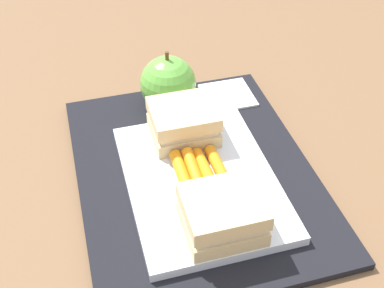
% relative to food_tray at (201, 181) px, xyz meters
% --- Properties ---
extents(ground_plane, '(2.40, 2.40, 0.00)m').
position_rel_food_tray_xyz_m(ground_plane, '(0.03, 0.00, -0.02)').
color(ground_plane, brown).
extents(lunchbag_mat, '(0.36, 0.28, 0.01)m').
position_rel_food_tray_xyz_m(lunchbag_mat, '(0.03, 0.00, -0.01)').
color(lunchbag_mat, black).
rests_on(lunchbag_mat, ground_plane).
extents(food_tray, '(0.23, 0.17, 0.01)m').
position_rel_food_tray_xyz_m(food_tray, '(0.00, 0.00, 0.00)').
color(food_tray, white).
rests_on(food_tray, lunchbag_mat).
extents(sandwich_half_left, '(0.07, 0.08, 0.04)m').
position_rel_food_tray_xyz_m(sandwich_half_left, '(-0.08, 0.00, 0.03)').
color(sandwich_half_left, '#DBC189').
rests_on(sandwich_half_left, food_tray).
extents(sandwich_half_right, '(0.07, 0.08, 0.04)m').
position_rel_food_tray_xyz_m(sandwich_half_right, '(0.08, 0.00, 0.03)').
color(sandwich_half_right, '#DBC189').
rests_on(sandwich_half_right, food_tray).
extents(carrot_sticks_bundle, '(0.08, 0.06, 0.02)m').
position_rel_food_tray_xyz_m(carrot_sticks_bundle, '(0.00, -0.00, 0.01)').
color(carrot_sticks_bundle, orange).
rests_on(carrot_sticks_bundle, food_tray).
extents(apple, '(0.08, 0.08, 0.09)m').
position_rel_food_tray_xyz_m(apple, '(0.16, 0.00, 0.03)').
color(apple, '#66B742').
rests_on(apple, lunchbag_mat).
extents(paper_napkin, '(0.07, 0.07, 0.00)m').
position_rel_food_tray_xyz_m(paper_napkin, '(0.16, -0.09, -0.00)').
color(paper_napkin, white).
rests_on(paper_napkin, lunchbag_mat).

